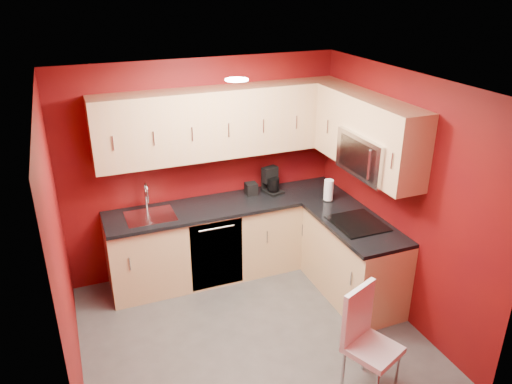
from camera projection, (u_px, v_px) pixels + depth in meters
floor at (251, 335)px, 4.98m from camera, size 3.20×3.20×0.00m
ceiling at (249, 85)px, 3.97m from camera, size 3.20×3.20×0.00m
wall_back at (203, 168)px, 5.75m from camera, size 3.20×0.00×3.20m
wall_front at (334, 324)px, 3.20m from camera, size 3.20×0.00×3.20m
wall_left at (61, 259)px, 3.93m from camera, size 0.00×3.00×3.00m
wall_right at (398, 197)px, 5.02m from camera, size 0.00×3.00×3.00m
base_cabinets_back at (230, 239)px, 5.89m from camera, size 2.80×0.60×0.87m
base_cabinets_right at (353, 260)px, 5.46m from camera, size 0.60×1.30×0.87m
countertop_back at (229, 205)px, 5.70m from camera, size 2.80×0.63×0.04m
countertop_right at (356, 224)px, 5.26m from camera, size 0.63×1.27×0.04m
upper_cabinets_back at (223, 122)px, 5.44m from camera, size 2.80×0.35×0.75m
upper_cabinets_right at (364, 126)px, 5.08m from camera, size 0.35×1.55×0.75m
microwave at (373, 155)px, 4.95m from camera, size 0.42×0.76×0.42m
cooktop at (357, 223)px, 5.21m from camera, size 0.50×0.55×0.01m
sink at (150, 213)px, 5.38m from camera, size 0.52×0.42×0.35m
dishwasher_front at (217, 255)px, 5.56m from camera, size 0.60×0.02×0.82m
downlight at (237, 80)px, 4.23m from camera, size 0.20×0.20×0.01m
coffee_maker at (273, 181)px, 5.89m from camera, size 0.24×0.29×0.31m
napkin_holder at (251, 189)px, 5.88m from camera, size 0.14×0.14×0.14m
paper_towel at (329, 190)px, 5.71m from camera, size 0.17×0.17×0.25m
dining_chair at (373, 344)px, 4.15m from camera, size 0.52×0.53×0.96m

